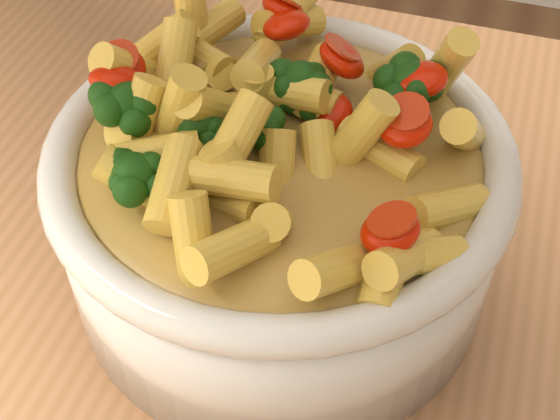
% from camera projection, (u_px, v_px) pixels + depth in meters
% --- Properties ---
extents(table, '(1.20, 0.80, 0.90)m').
position_uv_depth(table, '(124.00, 398.00, 0.57)').
color(table, '#A26B45').
rests_on(table, ground).
extents(serving_bowl, '(0.27, 0.27, 0.12)m').
position_uv_depth(serving_bowl, '(280.00, 208.00, 0.48)').
color(serving_bowl, silver).
rests_on(serving_bowl, table).
extents(pasta_salad, '(0.21, 0.21, 0.05)m').
position_uv_depth(pasta_salad, '(280.00, 117.00, 0.42)').
color(pasta_salad, '#F7D94E').
rests_on(pasta_salad, serving_bowl).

